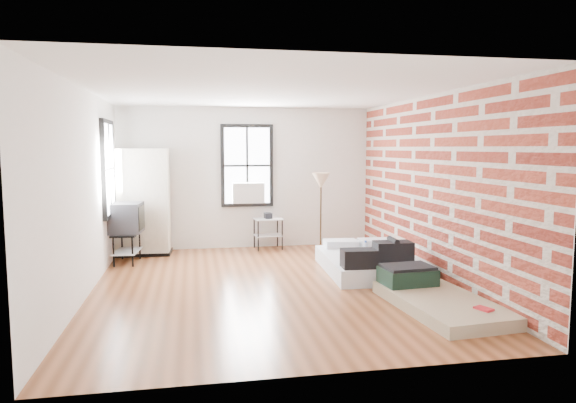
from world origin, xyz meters
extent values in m
plane|color=brown|center=(0.00, 0.00, 0.00)|extent=(6.00, 6.00, 0.00)
cube|color=silver|center=(0.00, 3.00, 1.40)|extent=(5.00, 0.01, 2.80)
cube|color=silver|center=(0.00, -3.00, 1.40)|extent=(5.00, 0.01, 2.80)
cube|color=silver|center=(-2.50, 0.00, 1.40)|extent=(0.01, 6.00, 2.80)
cube|color=maroon|center=(2.50, 0.00, 1.40)|extent=(0.02, 6.00, 2.80)
cube|color=white|center=(0.00, 0.00, 2.80)|extent=(5.00, 6.00, 0.01)
cube|color=white|center=(0.00, 2.95, 1.65)|extent=(0.90, 0.02, 1.50)
cube|color=black|center=(-0.48, 2.97, 1.65)|extent=(0.07, 0.08, 1.64)
cube|color=black|center=(0.48, 2.97, 1.65)|extent=(0.07, 0.08, 1.64)
cube|color=black|center=(0.00, 2.97, 2.44)|extent=(0.90, 0.08, 0.07)
cube|color=black|center=(0.00, 2.97, 0.86)|extent=(0.90, 0.08, 0.07)
cube|color=black|center=(0.00, 2.94, 1.65)|extent=(0.04, 0.02, 1.50)
cube|color=black|center=(0.00, 2.94, 1.65)|extent=(0.90, 0.02, 0.04)
cube|color=silver|center=(0.00, 2.83, 1.12)|extent=(0.62, 0.30, 0.40)
cube|color=white|center=(-2.45, 1.80, 1.65)|extent=(0.02, 0.90, 1.50)
cube|color=black|center=(-2.47, 1.32, 1.65)|extent=(0.08, 0.07, 1.64)
cube|color=black|center=(-2.47, 2.29, 1.65)|extent=(0.08, 0.07, 1.64)
cube|color=black|center=(-2.47, 1.80, 2.44)|extent=(0.08, 0.90, 0.07)
cube|color=black|center=(-2.47, 1.80, 0.86)|extent=(0.08, 0.90, 0.07)
cube|color=black|center=(-2.44, 1.80, 1.65)|extent=(0.02, 0.04, 1.50)
cube|color=black|center=(-2.44, 1.80, 1.65)|extent=(0.02, 0.90, 0.04)
cube|color=silver|center=(1.75, 0.56, 0.13)|extent=(1.55, 2.05, 0.26)
cube|color=silver|center=(1.48, 1.36, 0.32)|extent=(0.59, 0.39, 0.13)
cube|color=silver|center=(2.10, 1.33, 0.32)|extent=(0.59, 0.39, 0.13)
cube|color=black|center=(1.94, 0.08, 0.42)|extent=(0.59, 0.36, 0.31)
cylinder|color=black|center=(1.94, 0.08, 0.59)|extent=(0.10, 0.37, 0.08)
cube|color=black|center=(1.30, -0.20, 0.40)|extent=(0.51, 0.34, 0.27)
cylinder|color=#C3DBFB|center=(1.64, 0.52, 0.38)|extent=(0.07, 0.07, 0.23)
cylinder|color=#1945B4|center=(1.64, 0.52, 0.51)|extent=(0.04, 0.04, 0.03)
cube|color=tan|center=(1.95, -1.48, 0.07)|extent=(1.15, 1.97, 0.15)
cube|color=#142D22|center=(1.79, -0.80, 0.26)|extent=(0.74, 0.56, 0.22)
cube|color=black|center=(1.79, -0.80, 0.39)|extent=(0.69, 0.51, 0.04)
cube|color=#AE1B22|center=(2.19, -2.01, 0.16)|extent=(0.20, 0.23, 0.02)
cube|color=black|center=(-2.00, 2.65, 0.03)|extent=(1.04, 0.64, 0.06)
cube|color=beige|center=(-2.00, 2.65, 1.02)|extent=(0.99, 0.59, 1.93)
cylinder|color=black|center=(0.16, 2.51, 0.30)|extent=(0.02, 0.02, 0.60)
cylinder|color=black|center=(0.64, 2.56, 0.30)|extent=(0.02, 0.02, 0.60)
cylinder|color=black|center=(0.12, 2.88, 0.30)|extent=(0.02, 0.02, 0.60)
cylinder|color=black|center=(0.60, 2.93, 0.30)|extent=(0.02, 0.02, 0.60)
cube|color=silver|center=(0.38, 2.72, 0.60)|extent=(0.59, 0.49, 0.02)
cube|color=silver|center=(0.38, 2.72, 0.27)|extent=(0.56, 0.46, 0.02)
cube|color=black|center=(0.38, 2.72, 0.67)|extent=(0.15, 0.21, 0.11)
cylinder|color=#302110|center=(1.26, 1.93, 0.01)|extent=(0.22, 0.22, 0.03)
cylinder|color=#302110|center=(1.26, 1.93, 0.69)|extent=(0.03, 0.03, 1.33)
cone|color=tan|center=(1.26, 1.93, 1.40)|extent=(0.33, 0.33, 0.29)
cylinder|color=black|center=(-2.40, 1.65, 0.26)|extent=(0.03, 0.03, 0.52)
cylinder|color=black|center=(-2.09, 1.62, 0.26)|extent=(0.03, 0.03, 0.52)
cylinder|color=black|center=(-2.35, 2.27, 0.26)|extent=(0.03, 0.03, 0.52)
cylinder|color=black|center=(-2.04, 2.24, 0.26)|extent=(0.03, 0.03, 0.52)
cube|color=black|center=(-2.22, 1.94, 0.52)|extent=(0.48, 0.78, 0.03)
cube|color=silver|center=(-2.22, 1.94, 0.21)|extent=(0.46, 0.76, 0.02)
cube|color=black|center=(-2.22, 1.94, 0.79)|extent=(0.57, 0.65, 0.52)
cube|color=black|center=(-1.96, 1.92, 0.79)|extent=(0.07, 0.50, 0.42)
camera|label=1|loc=(-1.07, -7.24, 2.01)|focal=32.00mm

